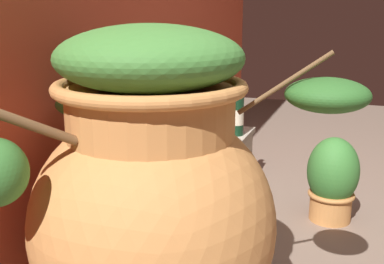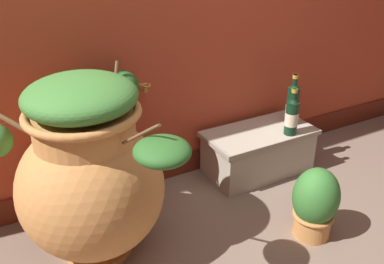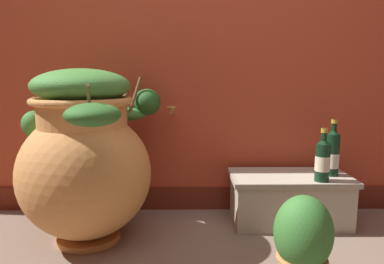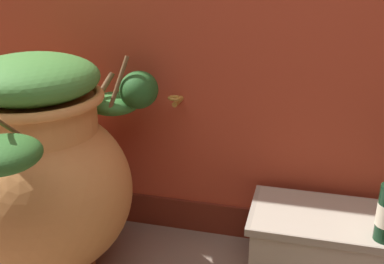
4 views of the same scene
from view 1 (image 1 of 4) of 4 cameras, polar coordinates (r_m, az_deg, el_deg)
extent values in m
cube|color=maroon|center=(2.12, -8.92, -10.04)|extent=(4.40, 0.02, 0.16)
cylinder|color=#B28433|center=(1.81, -10.37, 5.18)|extent=(0.02, 0.10, 0.02)
torus|color=#B28433|center=(1.79, -9.02, 6.06)|extent=(0.06, 0.06, 0.01)
ellipsoid|color=#D68E4C|center=(1.35, -4.74, -11.01)|extent=(0.69, 0.69, 0.67)
cylinder|color=#D68E4C|center=(1.25, -5.03, 2.06)|extent=(0.45, 0.45, 0.15)
torus|color=#D68E4C|center=(1.23, -5.11, 5.53)|extent=(0.51, 0.51, 0.04)
cylinder|color=brown|center=(1.26, 11.29, 5.87)|extent=(0.08, 0.24, 0.18)
ellipsoid|color=#2D6628|center=(1.30, 16.24, 4.38)|extent=(0.22, 0.23, 0.09)
cylinder|color=brown|center=(1.55, -9.45, 7.40)|extent=(0.08, 0.09, 0.23)
ellipsoid|color=#235623|center=(1.64, -10.31, 6.54)|extent=(0.16, 0.18, 0.16)
cylinder|color=brown|center=(1.11, -19.26, 0.85)|extent=(0.18, 0.15, 0.13)
cylinder|color=brown|center=(1.49, -11.50, 5.71)|extent=(0.08, 0.13, 0.15)
ellipsoid|color=#387A33|center=(1.55, -12.35, 3.42)|extent=(0.22, 0.22, 0.09)
ellipsoid|color=#428438|center=(1.23, -5.19, 9.04)|extent=(0.49, 0.49, 0.18)
cube|color=#B2A893|center=(2.51, 1.79, -4.17)|extent=(0.67, 0.35, 0.30)
cube|color=#A09785|center=(2.47, 1.81, -1.23)|extent=(0.71, 0.37, 0.03)
cylinder|color=black|center=(2.66, 3.63, 2.99)|extent=(0.08, 0.08, 0.25)
cone|color=black|center=(2.64, 3.68, 5.95)|extent=(0.08, 0.08, 0.04)
cylinder|color=black|center=(2.63, 3.69, 6.60)|extent=(0.03, 0.03, 0.09)
cylinder|color=#B7932D|center=(2.63, 3.70, 7.28)|extent=(0.04, 0.04, 0.02)
cylinder|color=white|center=(2.67, 3.62, 2.27)|extent=(0.08, 0.08, 0.09)
cylinder|color=black|center=(2.54, 5.46, 1.98)|extent=(0.08, 0.08, 0.21)
cone|color=black|center=(2.51, 5.52, 4.67)|extent=(0.08, 0.08, 0.04)
cylinder|color=black|center=(2.51, 5.54, 5.34)|extent=(0.03, 0.03, 0.09)
cylinder|color=#B7932D|center=(2.51, 5.56, 6.06)|extent=(0.04, 0.04, 0.02)
cylinder|color=beige|center=(2.54, 5.46, 1.88)|extent=(0.08, 0.08, 0.08)
cylinder|color=#D68E4C|center=(2.30, 16.58, -8.64)|extent=(0.19, 0.19, 0.14)
torus|color=#C58346|center=(2.28, 16.69, -7.31)|extent=(0.21, 0.21, 0.02)
ellipsoid|color=#387A33|center=(2.24, 16.90, -4.60)|extent=(0.24, 0.24, 0.32)
camera|label=2|loc=(1.49, 85.47, 23.97)|focal=40.07mm
camera|label=3|loc=(2.08, 57.94, 5.92)|focal=32.49mm
camera|label=4|loc=(2.30, 46.12, 17.70)|focal=42.99mm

